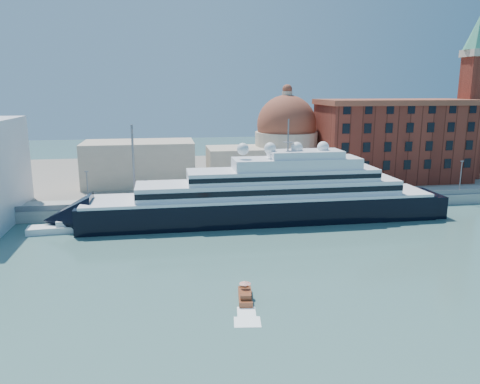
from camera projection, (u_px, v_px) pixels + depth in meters
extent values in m
plane|color=#3A655D|center=(247.00, 260.00, 79.05)|extent=(400.00, 400.00, 0.00)
cube|color=gray|center=(222.00, 204.00, 111.52)|extent=(180.00, 10.00, 2.50)
cube|color=slate|center=(206.00, 175.00, 151.05)|extent=(260.00, 72.00, 2.00)
cube|color=slate|center=(224.00, 201.00, 106.78)|extent=(180.00, 0.10, 1.20)
cube|color=black|center=(260.00, 211.00, 101.87)|extent=(76.36, 11.75, 6.36)
cone|color=black|center=(68.00, 219.00, 95.50)|extent=(9.79, 11.75, 11.75)
cube|color=black|center=(422.00, 205.00, 107.97)|extent=(5.87, 10.77, 5.87)
cube|color=white|center=(261.00, 196.00, 101.12)|extent=(74.40, 11.94, 0.59)
cube|color=white|center=(270.00, 188.00, 101.05)|extent=(56.78, 9.79, 2.94)
cube|color=black|center=(275.00, 192.00, 96.33)|extent=(56.78, 0.15, 1.17)
cube|color=white|center=(283.00, 175.00, 100.91)|extent=(41.12, 8.81, 2.55)
cube|color=white|center=(296.00, 163.00, 100.85)|extent=(27.41, 7.83, 2.35)
cube|color=white|center=(305.00, 154.00, 100.73)|extent=(15.66, 6.85, 1.57)
cylinder|color=slate|center=(288.00, 135.00, 99.21)|extent=(0.29, 0.29, 6.85)
sphere|color=white|center=(243.00, 149.00, 98.26)|extent=(2.55, 2.55, 2.55)
sphere|color=white|center=(270.00, 148.00, 99.19)|extent=(2.55, 2.55, 2.55)
sphere|color=white|center=(297.00, 148.00, 100.12)|extent=(2.55, 2.55, 2.55)
sphere|color=white|center=(323.00, 147.00, 101.05)|extent=(2.55, 2.55, 2.55)
cube|color=white|center=(57.00, 229.00, 94.15)|extent=(11.43, 4.53, 1.49)
cube|color=white|center=(66.00, 223.00, 94.31)|extent=(3.89, 2.59, 1.12)
cube|color=maroon|center=(245.00, 297.00, 64.24)|extent=(2.55, 5.71, 0.92)
cube|color=maroon|center=(245.00, 295.00, 63.18)|extent=(1.76, 2.47, 0.74)
cylinder|color=slate|center=(245.00, 288.00, 64.44)|extent=(0.06, 0.06, 1.47)
cone|color=red|center=(245.00, 282.00, 64.26)|extent=(1.65, 1.65, 0.37)
cube|color=maroon|center=(393.00, 143.00, 134.54)|extent=(42.00, 18.00, 22.00)
cube|color=brown|center=(395.00, 102.00, 132.03)|extent=(43.00, 19.00, 1.50)
cube|color=maroon|center=(471.00, 119.00, 136.92)|extent=(6.00, 6.00, 35.00)
cube|color=beige|center=(478.00, 53.00, 132.89)|extent=(7.00, 7.00, 2.00)
cone|color=#449674|center=(480.00, 31.00, 131.58)|extent=(8.40, 8.40, 10.00)
cylinder|color=beige|center=(286.00, 156.00, 136.43)|extent=(18.00, 18.00, 14.00)
sphere|color=brown|center=(286.00, 125.00, 134.46)|extent=(17.00, 17.00, 17.00)
cylinder|color=beige|center=(287.00, 97.00, 132.72)|extent=(3.00, 3.00, 3.00)
cube|color=beige|center=(240.00, 165.00, 132.72)|extent=(18.00, 14.00, 10.00)
cube|color=beige|center=(139.00, 163.00, 129.98)|extent=(30.00, 16.00, 12.00)
cylinder|color=slate|center=(88.00, 190.00, 102.72)|extent=(0.24, 0.24, 8.00)
cube|color=slate|center=(86.00, 172.00, 101.83)|extent=(0.80, 0.30, 0.25)
cylinder|color=slate|center=(223.00, 185.00, 107.48)|extent=(0.24, 0.24, 8.00)
cube|color=slate|center=(223.00, 168.00, 106.59)|extent=(0.80, 0.30, 0.25)
cylinder|color=slate|center=(347.00, 181.00, 112.24)|extent=(0.24, 0.24, 8.00)
cube|color=slate|center=(348.00, 164.00, 111.35)|extent=(0.80, 0.30, 0.25)
cylinder|color=slate|center=(460.00, 177.00, 117.00)|extent=(0.24, 0.24, 8.00)
cube|color=slate|center=(462.00, 161.00, 116.11)|extent=(0.80, 0.30, 0.25)
cylinder|color=slate|center=(134.00, 165.00, 105.15)|extent=(0.50, 0.50, 18.00)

